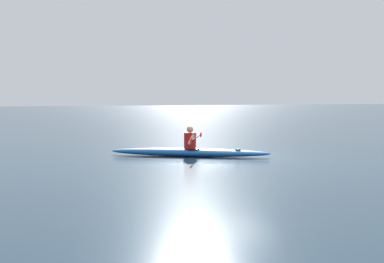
% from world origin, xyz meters
% --- Properties ---
extents(ground_plane, '(160.00, 160.00, 0.00)m').
position_xyz_m(ground_plane, '(0.00, 0.00, 0.00)').
color(ground_plane, '#233847').
extents(kayak, '(4.75, 2.88, 0.26)m').
position_xyz_m(kayak, '(1.30, -0.39, 0.13)').
color(kayak, '#1959A5').
rests_on(kayak, ground).
extents(kayaker, '(1.19, 2.19, 0.70)m').
position_xyz_m(kayaker, '(1.26, -0.37, 0.55)').
color(kayaker, red).
rests_on(kayaker, kayak).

